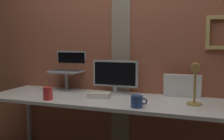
% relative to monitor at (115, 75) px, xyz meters
% --- Properties ---
extents(brick_wall_back, '(3.53, 0.15, 2.65)m').
position_rel_monitor_xyz_m(brick_wall_back, '(0.06, 0.18, 0.38)').
color(brick_wall_back, '#9E563D').
rests_on(brick_wall_back, ground_plane).
extents(desk, '(2.31, 0.67, 0.76)m').
position_rel_monitor_xyz_m(desk, '(0.00, -0.21, -0.25)').
color(desk, white).
rests_on(desk, ground_plane).
extents(monitor, '(0.46, 0.18, 0.33)m').
position_rel_monitor_xyz_m(monitor, '(0.00, 0.00, 0.00)').
color(monitor, '#ADB2B7').
rests_on(monitor, desk).
extents(laptop_stand, '(0.28, 0.22, 0.20)m').
position_rel_monitor_xyz_m(laptop_stand, '(-0.55, 0.00, -0.05)').
color(laptop_stand, gray).
rests_on(laptop_stand, desk).
extents(laptop, '(0.35, 0.25, 0.22)m').
position_rel_monitor_xyz_m(laptop, '(-0.55, 0.06, 0.07)').
color(laptop, '#ADB2B7').
rests_on(laptop, laptop_stand).
extents(whiteboard_panel, '(0.34, 0.07, 0.22)m').
position_rel_monitor_xyz_m(whiteboard_panel, '(0.64, 0.03, -0.08)').
color(whiteboard_panel, white).
rests_on(whiteboard_panel, desk).
extents(desk_lamp, '(0.12, 0.20, 0.35)m').
position_rel_monitor_xyz_m(desk_lamp, '(0.75, -0.27, 0.03)').
color(desk_lamp, tan).
rests_on(desk_lamp, desk).
extents(pen_cup, '(0.08, 0.08, 0.17)m').
position_rel_monitor_xyz_m(pen_cup, '(-0.48, -0.45, -0.13)').
color(pen_cup, red).
rests_on(pen_cup, desk).
extents(coffee_mug, '(0.13, 0.09, 0.10)m').
position_rel_monitor_xyz_m(coffee_mug, '(0.33, -0.45, -0.14)').
color(coffee_mug, '#2D4C8C').
rests_on(coffee_mug, desk).
extents(paper_clutter_stack, '(0.22, 0.17, 0.05)m').
position_rel_monitor_xyz_m(paper_clutter_stack, '(-0.09, -0.21, -0.16)').
color(paper_clutter_stack, silver).
rests_on(paper_clutter_stack, desk).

